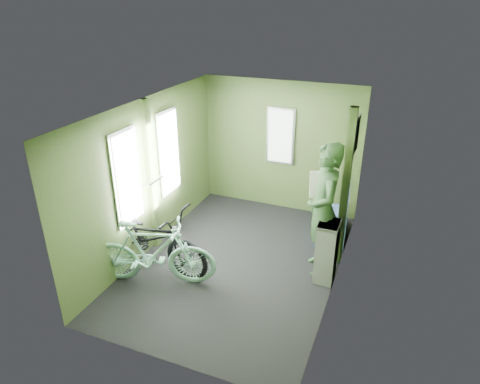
% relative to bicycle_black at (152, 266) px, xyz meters
% --- Properties ---
extents(room, '(4.00, 4.02, 2.31)m').
position_rel_bicycle_black_xyz_m(room, '(1.07, 0.59, 1.44)').
color(room, black).
rests_on(room, ground).
extents(bicycle_black, '(1.98, 0.94, 1.05)m').
position_rel_bicycle_black_xyz_m(bicycle_black, '(0.00, 0.00, 0.00)').
color(bicycle_black, black).
rests_on(bicycle_black, ground).
extents(bicycle_mint, '(1.79, 1.11, 1.07)m').
position_rel_bicycle_black_xyz_m(bicycle_mint, '(0.27, -0.34, 0.00)').
color(bicycle_mint, '#94DCC4').
rests_on(bicycle_mint, ground).
extents(passenger, '(0.68, 0.81, 1.89)m').
position_rel_bicycle_black_xyz_m(passenger, '(2.24, 0.84, 0.95)').
color(passenger, '#2B4A28').
rests_on(passenger, ground).
extents(waste_box, '(0.26, 0.36, 0.88)m').
position_rel_bicycle_black_xyz_m(waste_box, '(2.37, 0.64, 0.44)').
color(waste_box, slate).
rests_on(waste_box, ground).
extents(bench_seat, '(0.55, 0.86, 0.86)m').
position_rel_bicycle_black_xyz_m(bench_seat, '(2.25, 1.79, 0.25)').
color(bench_seat, navy).
rests_on(bench_seat, ground).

